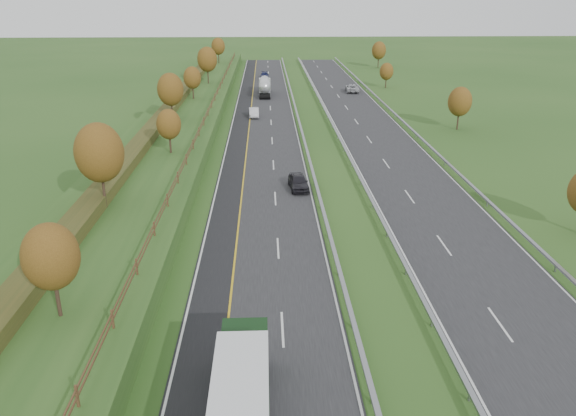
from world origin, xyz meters
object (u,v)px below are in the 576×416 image
(road_tanker, at_px, (265,86))
(car_dark_near, at_px, (298,182))
(car_small_far, at_px, (265,75))
(car_oncoming, at_px, (352,88))
(car_silver_mid, at_px, (254,112))

(road_tanker, height_order, car_dark_near, road_tanker)
(car_small_far, bearing_deg, road_tanker, -88.96)
(car_dark_near, relative_size, car_small_far, 0.98)
(car_small_far, height_order, car_oncoming, car_oncoming)
(road_tanker, height_order, car_silver_mid, road_tanker)
(road_tanker, distance_m, car_small_far, 23.94)
(car_silver_mid, bearing_deg, car_oncoming, 47.96)
(car_silver_mid, relative_size, car_small_far, 0.94)
(road_tanker, bearing_deg, car_silver_mid, -94.96)
(road_tanker, relative_size, car_silver_mid, 2.47)
(car_small_far, bearing_deg, car_oncoming, -47.66)
(road_tanker, bearing_deg, car_small_far, 90.09)
(car_dark_near, bearing_deg, car_silver_mid, 93.34)
(car_silver_mid, bearing_deg, road_tanker, 82.78)
(car_oncoming, bearing_deg, car_silver_mid, 54.35)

